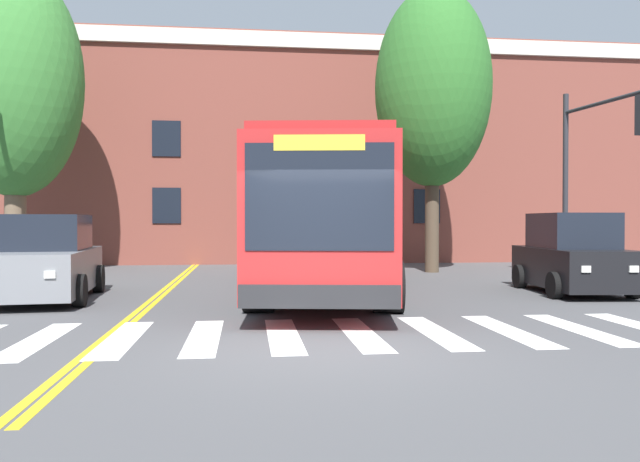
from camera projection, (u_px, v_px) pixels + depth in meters
ground_plane at (321, 349)px, 8.35m from camera, size 120.00×120.00×0.00m
crosswalk at (283, 335)px, 9.35m from camera, size 12.19×2.95×0.01m
lane_line_yellow_inner at (190, 268)px, 22.95m from camera, size 0.12×36.00×0.01m
lane_line_yellow_outer at (194, 268)px, 22.96m from camera, size 0.12×36.00×0.01m
city_bus at (328, 219)px, 15.18m from camera, size 4.22×11.66×3.29m
car_grey_near_lane at (45, 261)px, 13.55m from camera, size 2.37×4.44×1.86m
car_black_far_lane at (572, 257)px, 14.89m from camera, size 2.21×3.78×1.91m
traffic_light_near_corner at (596, 152)px, 17.46m from camera, size 0.64×3.44×5.55m
street_tree_curbside_large at (432, 88)px, 20.93m from camera, size 4.74×5.08×9.55m
street_tree_curbside_small at (15, 83)px, 19.87m from camera, size 5.19×4.91×9.89m
building_facade at (292, 159)px, 29.42m from camera, size 39.30×9.07×9.35m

